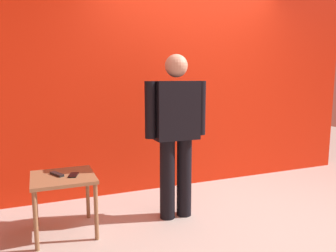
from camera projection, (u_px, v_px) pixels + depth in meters
ground_plane at (249, 224)px, 3.17m from camera, size 12.00×12.00×0.00m
back_wall_red at (189, 65)px, 4.18m from camera, size 4.96×0.12×3.12m
standing_person at (176, 128)px, 3.21m from camera, size 0.64×0.24×1.63m
side_table at (63, 184)px, 2.93m from camera, size 0.55×0.55×0.54m
cell_phone at (73, 175)px, 2.92m from camera, size 0.11×0.16×0.01m
tv_remote at (57, 174)px, 2.93m from camera, size 0.12×0.17×0.02m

